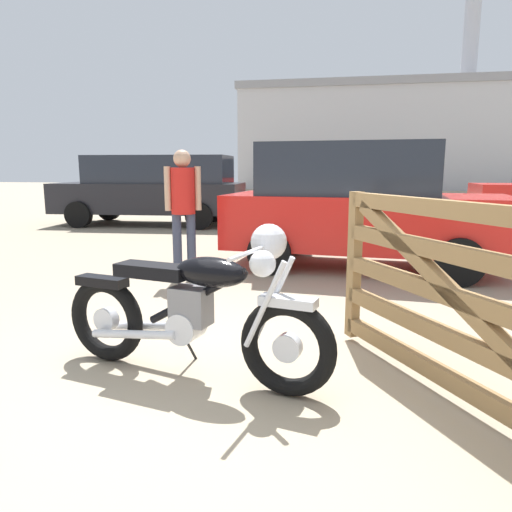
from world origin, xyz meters
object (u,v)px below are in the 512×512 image
pale_sedan_back (355,185)px  dark_sedan_left (154,188)px  bystander (183,201)px  white_estate_far (359,205)px  red_hatchback_near (309,181)px  vintage_motorcycle (197,308)px  timber_gate (502,307)px

pale_sedan_back → dark_sedan_left: (-4.98, -4.00, 0.02)m
bystander → dark_sedan_left: size_ratio=0.34×
white_estate_far → red_hatchback_near: bearing=102.9°
vintage_motorcycle → bystander: bearing=123.6°
timber_gate → dark_sedan_left: bearing=1.6°
bystander → white_estate_far: size_ratio=0.42×
pale_sedan_back → red_hatchback_near: same height
timber_gate → red_hatchback_near: (-2.75, 16.22, 0.21)m
timber_gate → pale_sedan_back: (-0.95, 12.79, 0.21)m
bystander → pale_sedan_back: size_ratio=0.40×
dark_sedan_left → red_hatchback_near: (3.18, 7.43, -0.02)m
vintage_motorcycle → timber_gate: (1.82, -0.32, 0.21)m
vintage_motorcycle → timber_gate: size_ratio=0.93×
timber_gate → bystander: (-2.96, 3.08, 0.32)m
vintage_motorcycle → timber_gate: 1.86m
timber_gate → bystander: size_ratio=1.33×
pale_sedan_back → timber_gate: bearing=82.8°
vintage_motorcycle → dark_sedan_left: size_ratio=0.43×
timber_gate → dark_sedan_left: (-5.92, 8.79, 0.24)m
dark_sedan_left → vintage_motorcycle: bearing=110.7°
timber_gate → bystander: 4.29m
timber_gate → white_estate_far: 4.45m
bystander → vintage_motorcycle: bearing=-1.6°
vintage_motorcycle → timber_gate: bearing=1.4°
bystander → red_hatchback_near: 13.14m
vintage_motorcycle → pale_sedan_back: bearing=97.2°
bystander → dark_sedan_left: (-2.97, 5.71, -0.08)m
white_estate_far → red_hatchback_near: 12.01m
pale_sedan_back → dark_sedan_left: size_ratio=0.86×
pale_sedan_back → dark_sedan_left: bearing=27.3°
pale_sedan_back → red_hatchback_near: bearing=-73.8°
vintage_motorcycle → white_estate_far: white_estate_far is taller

